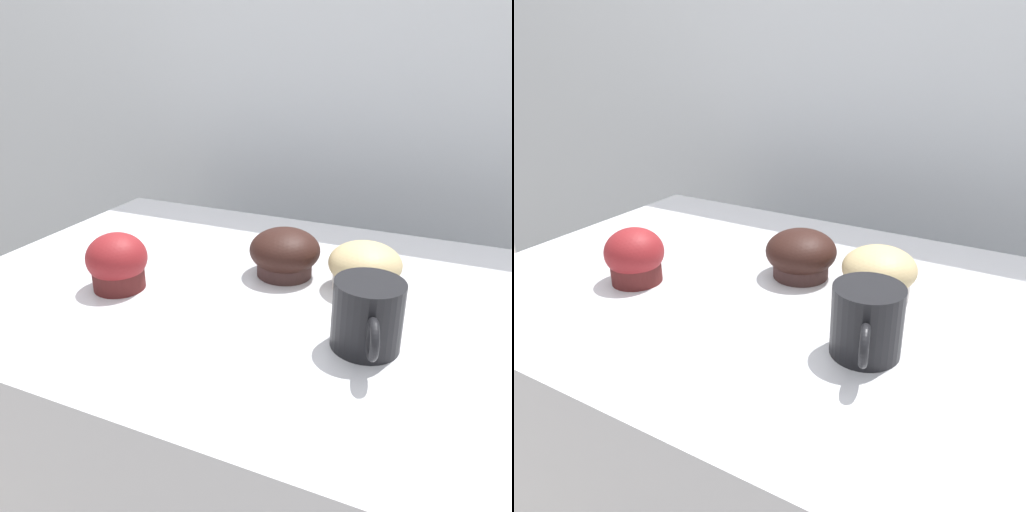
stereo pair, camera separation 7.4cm
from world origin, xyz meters
TOP-DOWN VIEW (x-y plane):
  - wall_back at (0.00, 0.60)m, footprint 3.20×0.10m
  - muffin_front_center at (-0.03, 0.06)m, footprint 0.11×0.11m
  - muffin_back_left at (0.09, 0.06)m, footprint 0.11×0.11m
  - muffin_back_right at (-0.24, -0.08)m, footprint 0.09×0.09m
  - coffee_cup at (0.13, -0.09)m, footprint 0.08×0.12m

SIDE VIEW (x-z plane):
  - wall_back at x=0.00m, z-range 0.00..1.80m
  - muffin_back_left at x=0.09m, z-range 0.93..1.00m
  - muffin_front_center at x=-0.03m, z-range 0.93..1.00m
  - muffin_back_right at x=-0.24m, z-range 0.93..1.01m
  - coffee_cup at x=0.13m, z-range 0.93..1.02m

